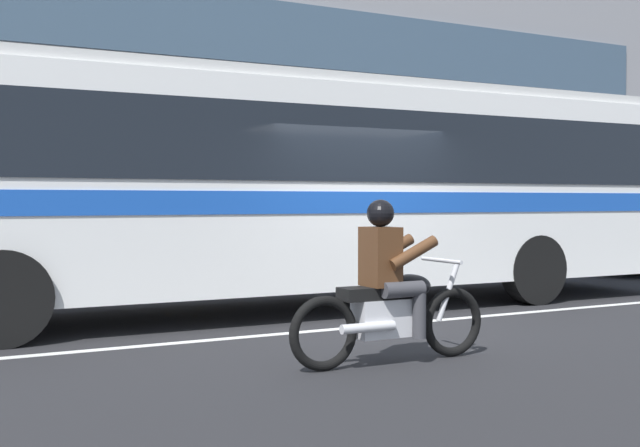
{
  "coord_description": "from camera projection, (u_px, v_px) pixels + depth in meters",
  "views": [
    {
      "loc": [
        -5.18,
        -8.81,
        1.56
      ],
      "look_at": [
        -1.06,
        -0.94,
        1.29
      ],
      "focal_mm": 43.83,
      "sensor_mm": 36.0,
      "label": 1
    }
  ],
  "objects": [
    {
      "name": "lane_center_stripe",
      "position": [
        383.0,
        325.0,
        9.72
      ],
      "size": [
        26.6,
        0.14,
        0.01
      ],
      "primitive_type": "cube",
      "color": "silver",
      "rests_on": "ground_plane"
    },
    {
      "name": "ground_plane",
      "position": [
        359.0,
        319.0,
        10.25
      ],
      "size": [
        60.0,
        60.0,
        0.0
      ],
      "primitive_type": "plane",
      "color": "black"
    },
    {
      "name": "fire_hydrant",
      "position": [
        200.0,
        261.0,
        13.42
      ],
      "size": [
        0.22,
        0.3,
        0.75
      ],
      "color": "gold",
      "rests_on": "sidewalk_curb"
    },
    {
      "name": "sidewalk_curb",
      "position": [
        222.0,
        279.0,
        14.76
      ],
      "size": [
        28.0,
        3.8,
        0.15
      ],
      "primitive_type": "cube",
      "color": "gray",
      "rests_on": "ground_plane"
    },
    {
      "name": "transit_bus",
      "position": [
        290.0,
        177.0,
        11.05
      ],
      "size": [
        12.69,
        2.72,
        3.22
      ],
      "color": "white",
      "rests_on": "ground_plane"
    },
    {
      "name": "motorcycle_with_rider",
      "position": [
        390.0,
        295.0,
        7.41
      ],
      "size": [
        2.14,
        0.64,
        1.56
      ],
      "color": "black",
      "rests_on": "ground_plane"
    }
  ]
}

